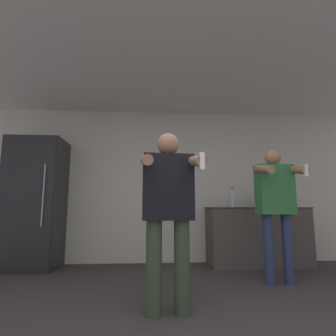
{
  "coord_description": "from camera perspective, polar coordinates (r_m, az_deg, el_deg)",
  "views": [
    {
      "loc": [
        -0.25,
        -1.65,
        0.9
      ],
      "look_at": [
        -0.1,
        0.72,
        1.26
      ],
      "focal_mm": 28.0,
      "sensor_mm": 36.0,
      "label": 1
    }
  ],
  "objects": [
    {
      "name": "bottle_brown_liquor",
      "position": [
        4.58,
        22.88,
        -6.27
      ],
      "size": [
        0.07,
        0.07,
        0.34
      ],
      "color": "#563314",
      "rests_on": "counter"
    },
    {
      "name": "bottle_amber_bourbon",
      "position": [
        4.52,
        21.41,
        -6.75
      ],
      "size": [
        0.07,
        0.07,
        0.24
      ],
      "color": "silver",
      "rests_on": "counter"
    },
    {
      "name": "refrigerator",
      "position": [
        4.47,
        -26.99,
        -6.69
      ],
      "size": [
        0.78,
        0.67,
        1.94
      ],
      "color": "#262628",
      "rests_on": "ground_plane"
    },
    {
      "name": "wall_back",
      "position": [
        4.49,
        -0.44,
        -3.7
      ],
      "size": [
        7.0,
        0.06,
        2.55
      ],
      "color": "beige",
      "rests_on": "ground_plane"
    },
    {
      "name": "counter",
      "position": [
        4.51,
        18.87,
        -13.8
      ],
      "size": [
        1.58,
        0.58,
        0.9
      ],
      "color": "#47423D",
      "rests_on": "ground_plane"
    },
    {
      "name": "ceiling_slab",
      "position": [
        3.48,
        0.99,
        20.26
      ],
      "size": [
        7.0,
        3.3,
        0.05
      ],
      "color": "silver",
      "rests_on": "wall_back"
    },
    {
      "name": "bottle_dark_rum",
      "position": [
        4.29,
        13.81,
        -6.59
      ],
      "size": [
        0.08,
        0.08,
        0.32
      ],
      "color": "silver",
      "rests_on": "counter"
    },
    {
      "name": "bottle_red_label",
      "position": [
        4.48,
        20.36,
        -6.81
      ],
      "size": [
        0.1,
        0.1,
        0.26
      ],
      "color": "black",
      "rests_on": "counter"
    },
    {
      "name": "person_woman_foreground",
      "position": [
        2.36,
        0.06,
        -8.11
      ],
      "size": [
        0.55,
        0.52,
        1.58
      ],
      "color": "#38422D",
      "rests_on": "ground_plane"
    },
    {
      "name": "person_man_side",
      "position": [
        3.51,
        22.39,
        -6.25
      ],
      "size": [
        0.54,
        0.46,
        1.62
      ],
      "color": "navy",
      "rests_on": "ground_plane"
    }
  ]
}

